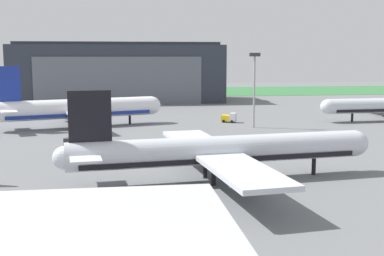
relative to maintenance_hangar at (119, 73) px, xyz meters
name	(u,v)px	position (x,y,z in m)	size (l,w,h in m)	color
ground_plane	(245,169)	(18.06, -109.65, -9.84)	(440.00, 440.00, 0.00)	slate
grass_field_strip	(162,92)	(18.06, 42.36, -9.80)	(440.00, 56.00, 0.08)	#35703D
maintenance_hangar	(119,73)	(0.00, 0.00, 0.00)	(70.74, 29.11, 20.61)	#2D333D
airliner_near_right	(220,151)	(13.36, -115.55, -5.98)	(41.34, 36.72, 11.83)	silver
airliner_far_left	(80,109)	(-8.28, -63.89, -5.85)	(36.60, 28.85, 13.69)	white
baggage_tug	(229,118)	(26.41, -60.80, -8.71)	(3.92, 3.39, 2.29)	silver
pushback_tractor	(77,146)	(-6.38, -94.15, -8.69)	(4.91, 3.64, 2.43)	#2D2D33
apron_light_mast	(254,83)	(29.92, -69.93, -0.03)	(2.40, 0.50, 16.47)	#99999E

